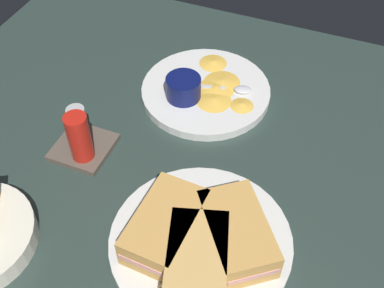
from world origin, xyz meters
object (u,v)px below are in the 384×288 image
Objects in this scene: sandwich_half_far at (197,262)px; sandwich_half_extra at (237,233)px; plate_chips_companion at (206,91)px; ramekin_light_gravy at (183,87)px; ramekin_dark_sauce at (243,241)px; sandwich_half_near at (165,226)px; plate_sandwich_main at (201,242)px; spoon_by_gravy_ramekin at (233,89)px; spoon_by_dark_ramekin at (204,236)px; condiment_caddy at (80,137)px.

sandwich_half_far is 6.85cm from sandwich_half_extra.
ramekin_light_gravy is (-3.51, 2.93, 2.95)cm from plate_chips_companion.
plate_chips_companion is 3.77× the size of ramekin_light_gravy.
sandwich_half_far is at bearing -161.23° from plate_chips_companion.
sandwich_half_near is at bearing 100.09° from ramekin_dark_sauce.
plate_sandwich_main is 31.43cm from spoon_by_gravy_ramekin.
ramekin_dark_sauce is at bearing -87.64° from spoon_by_dark_ramekin.
spoon_by_gravy_ramekin is (4.83, -7.70, -1.78)cm from ramekin_light_gravy.
plate_sandwich_main is 1.87× the size of sandwich_half_near.
ramekin_dark_sauce is at bearing -122.55° from sandwich_half_extra.
sandwich_half_extra reaches higher than spoon_by_dark_ramekin.
condiment_caddy is (13.86, 25.38, -0.59)cm from sandwich_half_far.
condiment_caddy is at bearing 74.59° from sandwich_half_extra.
sandwich_half_far is 1.55× the size of condiment_caddy.
sandwich_half_extra is (5.93, -3.43, 0.00)cm from sandwich_half_far.
sandwich_half_near is 22.08cm from condiment_caddy.
condiment_caddy is (8.82, 24.40, 1.44)cm from spoon_by_dark_ramekin.
ramekin_dark_sauce is at bearing -40.17° from sandwich_half_far.
sandwich_half_far is at bearing -168.99° from spoon_by_dark_ramekin.
spoon_by_gravy_ramekin is (30.91, 5.62, 1.16)cm from plate_sandwich_main.
ramekin_light_gravy reaches higher than ramekin_dark_sauce.
sandwich_half_far is at bearing -165.03° from plate_sandwich_main.
ramekin_dark_sauce is 33.29cm from plate_chips_companion.
spoon_by_dark_ramekin is (0.37, -0.27, 1.16)cm from plate_sandwich_main.
sandwich_half_near reaches higher than ramekin_light_gravy.
sandwich_half_far is at bearing -169.07° from spoon_by_gravy_ramekin.
plate_sandwich_main is 2.68× the size of condiment_caddy.
spoon_by_gravy_ramekin is (30.53, 5.89, 0.00)cm from spoon_by_dark_ramekin.
spoon_by_dark_ramekin and spoon_by_gravy_ramekin have the same top height.
ramekin_dark_sauce is 1.09× the size of ramekin_light_gravy.
sandwich_half_far reaches higher than ramekin_light_gravy.
sandwich_half_extra is (2.50, -9.35, 0.00)cm from sandwich_half_near.
ramekin_dark_sauce is (0.60, -5.70, 2.88)cm from plate_sandwich_main.
sandwich_half_far is at bearing 149.97° from sandwich_half_extra.
plate_chips_companion is at bearing 29.04° from ramekin_dark_sauce.
sandwich_half_far is 28.92cm from condiment_caddy.
sandwich_half_extra is at bearing -105.41° from condiment_caddy.
ramekin_light_gravy is at bearing 27.86° from spoon_by_dark_ramekin.
plate_chips_companion is 2.37× the size of spoon_by_gravy_ramekin.
plate_chips_companion is at bearing 18.77° from sandwich_half_far.
ramekin_dark_sauce is (1.85, -10.38, -0.32)cm from sandwich_half_near.
plate_chips_companion is 5.09cm from spoon_by_gravy_ramekin.
plate_sandwich_main is 5.80cm from sandwich_half_extra.
spoon_by_dark_ramekin is at bearing 11.01° from sandwich_half_far.
sandwich_half_near is at bearing -169.49° from plate_chips_companion.
ramekin_dark_sauce is at bearing -84.03° from plate_sandwich_main.
sandwich_half_extra is 1.51× the size of spoon_by_gravy_ramekin.
plate_sandwich_main is at bearing -110.85° from condiment_caddy.
sandwich_half_far is 34.03cm from ramekin_light_gravy.
condiment_caddy is (-16.89, 10.81, -0.34)cm from ramekin_light_gravy.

